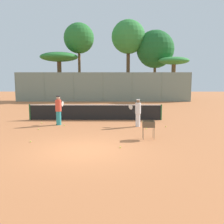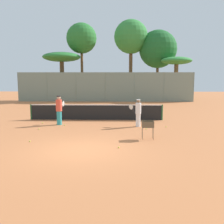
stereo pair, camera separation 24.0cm
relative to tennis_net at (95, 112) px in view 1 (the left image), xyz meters
The scene contains 21 objects.
ground_plane 7.46m from the tennis_net, 90.00° to the right, with size 80.00×80.00×0.00m, color #C67242.
tennis_net is the anchor object (origin of this frame).
back_fence 12.97m from the tennis_net, 90.00° to the left, with size 20.70×0.08×3.42m.
tree_0 18.16m from the tennis_net, 100.99° to the left, with size 3.85×3.85×9.69m.
tree_1 18.90m from the tennis_net, 79.56° to the left, with size 4.37×4.37×10.22m.
tree_2 16.36m from the tennis_net, 110.28° to the left, with size 4.62×4.62×5.88m.
tree_3 19.35m from the tennis_net, 68.74° to the left, with size 4.91×4.91×8.92m.
tree_4 17.32m from the tennis_net, 59.46° to the left, with size 3.71×3.71×5.30m.
player_white_outfit 2.87m from the tennis_net, 139.01° to the right, with size 0.42×0.91×1.81m.
player_red_cap 3.60m from the tennis_net, 41.11° to the right, with size 0.76×0.61×1.64m.
ball_cart 6.22m from the tennis_net, 61.88° to the right, with size 0.56×0.41×0.88m.
tennis_ball_0 6.70m from the tennis_net, 112.45° to the right, with size 0.07×0.07×0.07m, color #D1E54C.
tennis_ball_1 4.47m from the tennis_net, 45.23° to the right, with size 0.07×0.07×0.07m, color #D1E54C.
tennis_ball_2 3.34m from the tennis_net, 18.57° to the right, with size 0.07×0.07×0.07m, color #D1E54C.
tennis_ball_3 3.66m from the tennis_net, 157.55° to the right, with size 0.07×0.07×0.07m, color #D1E54C.
tennis_ball_4 2.88m from the tennis_net, 127.79° to the right, with size 0.07×0.07×0.07m, color #D1E54C.
tennis_ball_5 3.00m from the tennis_net, 141.31° to the right, with size 0.07×0.07×0.07m, color #D1E54C.
tennis_ball_6 7.29m from the tennis_net, 77.75° to the right, with size 0.07×0.07×0.07m, color #D1E54C.
tennis_ball_7 4.53m from the tennis_net, 131.62° to the right, with size 0.07×0.07×0.07m, color #D1E54C.
tennis_ball_8 5.08m from the tennis_net, 30.45° to the right, with size 0.07×0.07×0.07m, color #D1E54C.
parked_car 18.03m from the tennis_net, 104.55° to the left, with size 4.20×1.70×1.60m.
Camera 1 is at (1.27, -10.41, 3.03)m, focal length 42.00 mm.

